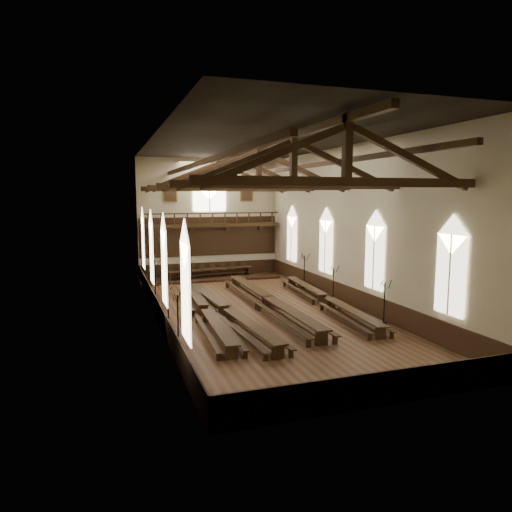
{
  "coord_description": "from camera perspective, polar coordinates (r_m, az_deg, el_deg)",
  "views": [
    {
      "loc": [
        -8.64,
        -25.16,
        6.9
      ],
      "look_at": [
        0.32,
        1.5,
        3.17
      ],
      "focal_mm": 32.0,
      "sensor_mm": 36.0,
      "label": 1
    }
  ],
  "objects": [
    {
      "name": "minstrels_gallery",
      "position": [
        38.91,
        -5.7,
        3.11
      ],
      "size": [
        11.8,
        1.24,
        3.7
      ],
      "color": "#392312",
      "rests_on": "room_walls"
    },
    {
      "name": "candelabrum_right_mid",
      "position": [
        30.49,
        9.62,
        -4.24
      ],
      "size": [
        0.71,
        0.7,
        2.38
      ],
      "color": "black",
      "rests_on": "ground"
    },
    {
      "name": "candelabrum_left_far",
      "position": [
        30.8,
        -12.48,
        -3.92
      ],
      "size": [
        0.86,
        0.83,
        2.86
      ],
      "color": "black",
      "rests_on": "ground"
    },
    {
      "name": "room_walls",
      "position": [
        26.61,
        0.38,
        6.61
      ],
      "size": [
        26.0,
        26.0,
        26.0
      ],
      "color": "#C1BA92",
      "rests_on": "ground"
    },
    {
      "name": "roof_trusses",
      "position": [
        26.63,
        0.38,
        10.39
      ],
      "size": [
        11.7,
        25.7,
        2.8
      ],
      "color": "#392312",
      "rests_on": "room_walls"
    },
    {
      "name": "high_chairs",
      "position": [
        38.68,
        -6.01,
        -1.65
      ],
      "size": [
        6.77,
        0.48,
        1.01
      ],
      "color": "#392312",
      "rests_on": "dais"
    },
    {
      "name": "side_windows",
      "position": [
        26.79,
        0.38,
        0.78
      ],
      "size": [
        11.85,
        19.8,
        4.5
      ],
      "color": "white",
      "rests_on": "room_walls"
    },
    {
      "name": "end_window",
      "position": [
        39.03,
        -5.84,
        7.99
      ],
      "size": [
        2.8,
        0.12,
        3.8
      ],
      "color": "white",
      "rests_on": "room_walls"
    },
    {
      "name": "refectory_row_c",
      "position": [
        27.92,
        1.57,
        -5.49
      ],
      "size": [
        1.68,
        15.08,
        0.82
      ],
      "color": "#392312",
      "rests_on": "ground"
    },
    {
      "name": "wainscot_band",
      "position": [
        27.34,
        0.37,
        -5.77
      ],
      "size": [
        12.0,
        26.0,
        1.2
      ],
      "color": "#301D0E",
      "rests_on": "ground"
    },
    {
      "name": "candelabrum_right_far",
      "position": [
        34.5,
        6.03,
        -2.68
      ],
      "size": [
        0.77,
        0.77,
        2.6
      ],
      "color": "black",
      "rests_on": "ground"
    },
    {
      "name": "dais",
      "position": [
        38.09,
        -5.76,
        -2.77
      ],
      "size": [
        11.4,
        2.8,
        0.19
      ],
      "primitive_type": "cube",
      "color": "#301D0E",
      "rests_on": "ground"
    },
    {
      "name": "candelabrum_right_near",
      "position": [
        25.7,
        15.71,
        -6.6
      ],
      "size": [
        0.74,
        0.68,
        2.43
      ],
      "color": "black",
      "rests_on": "ground"
    },
    {
      "name": "portraits",
      "position": [
        39.03,
        -5.84,
        7.81
      ],
      "size": [
        7.75,
        0.09,
        1.45
      ],
      "color": "brown",
      "rests_on": "room_walls"
    },
    {
      "name": "high_table",
      "position": [
        37.98,
        -5.78,
        -1.77
      ],
      "size": [
        7.42,
        1.59,
        0.69
      ],
      "color": "#392312",
      "rests_on": "dais"
    },
    {
      "name": "refectory_row_d",
      "position": [
        28.87,
        8.84,
        -5.31
      ],
      "size": [
        1.94,
        14.08,
        0.71
      ],
      "color": "#392312",
      "rests_on": "ground"
    },
    {
      "name": "candelabrum_left_near",
      "position": [
        21.63,
        -9.71,
        -9.03
      ],
      "size": [
        0.7,
        0.77,
        2.52
      ],
      "color": "black",
      "rests_on": "ground"
    },
    {
      "name": "refectory_row_a",
      "position": [
        25.98,
        -6.34,
        -6.73
      ],
      "size": [
        1.7,
        13.97,
        0.7
      ],
      "color": "#392312",
      "rests_on": "ground"
    },
    {
      "name": "ground",
      "position": [
        27.48,
        0.37,
        -6.98
      ],
      "size": [
        26.0,
        26.0,
        0.0
      ],
      "primitive_type": "plane",
      "color": "brown",
      "rests_on": "ground"
    },
    {
      "name": "candelabrum_left_mid",
      "position": [
        24.8,
        -10.91,
        -6.98
      ],
      "size": [
        0.69,
        0.74,
        2.42
      ],
      "color": "black",
      "rests_on": "ground"
    },
    {
      "name": "refectory_row_b",
      "position": [
        25.73,
        -3.69,
        -6.8
      ],
      "size": [
        1.89,
        14.21,
        0.72
      ],
      "color": "#392312",
      "rests_on": "ground"
    }
  ]
}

